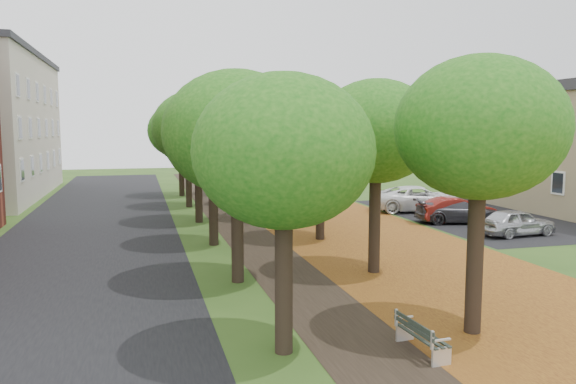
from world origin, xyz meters
TOP-DOWN VIEW (x-y plane):
  - ground at (0.00, 0.00)m, footprint 120.00×120.00m
  - street_asphalt at (-7.50, 15.00)m, footprint 8.00×70.00m
  - footpath at (0.00, 15.00)m, footprint 3.20×70.00m
  - leaf_verge at (5.00, 15.00)m, footprint 7.50×70.00m
  - parking_lot at (13.50, 16.00)m, footprint 9.00×16.00m
  - tree_row_west at (-2.20, 15.00)m, footprint 4.36×34.36m
  - tree_row_east at (2.60, 15.00)m, footprint 4.36×34.36m
  - bench at (0.73, -0.83)m, footprint 0.59×1.67m
  - car_silver at (11.72, 10.45)m, footprint 3.85×1.85m
  - car_red at (11.00, 14.41)m, footprint 4.20×1.79m
  - car_grey at (11.00, 14.26)m, footprint 4.76×2.82m
  - car_white at (11.00, 18.54)m, footprint 5.87×3.54m

SIDE VIEW (x-z plane):
  - ground at x=0.00m, z-range 0.00..0.00m
  - street_asphalt at x=-7.50m, z-range 0.00..0.01m
  - parking_lot at x=13.50m, z-range 0.00..0.01m
  - footpath at x=0.00m, z-range 0.00..0.01m
  - leaf_verge at x=5.00m, z-range 0.00..0.01m
  - bench at x=0.73m, z-range 0.02..0.79m
  - car_silver at x=11.72m, z-range 0.00..1.27m
  - car_grey at x=11.00m, z-range 0.00..1.29m
  - car_red at x=11.00m, z-range 0.00..1.35m
  - car_white at x=11.00m, z-range 0.00..1.52m
  - tree_row_west at x=-2.20m, z-range 1.47..8.17m
  - tree_row_east at x=2.60m, z-range 1.47..8.17m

